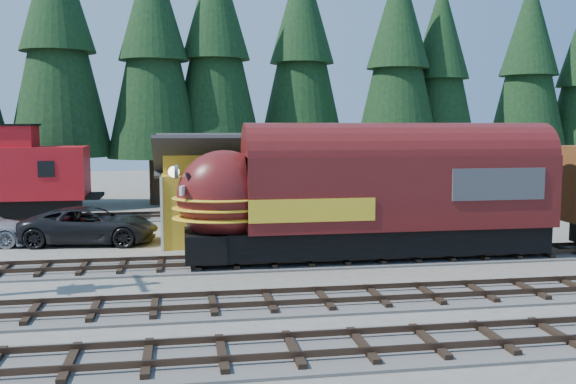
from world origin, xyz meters
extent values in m
plane|color=#6B665B|center=(0.00, 0.00, 0.00)|extent=(120.00, 120.00, 0.00)
cube|color=#4C4947|center=(10.00, 4.00, 0.04)|extent=(68.00, 3.20, 0.08)
cube|color=#38281E|center=(10.00, 3.28, 0.25)|extent=(68.00, 0.08, 0.16)
cube|color=#38281E|center=(10.00, 4.72, 0.25)|extent=(68.00, 0.08, 0.16)
cube|color=#4C4947|center=(-10.00, 18.00, 0.04)|extent=(32.00, 3.20, 0.08)
cube|color=#38281E|center=(-10.00, 17.28, 0.25)|extent=(32.00, 0.08, 0.16)
cube|color=#38281E|center=(-10.00, 18.72, 0.25)|extent=(32.00, 0.08, 0.16)
cube|color=gold|center=(0.00, 10.50, 1.70)|extent=(12.00, 6.00, 3.40)
cube|color=yellow|center=(0.00, 10.50, 4.12)|extent=(11.88, 3.30, 1.44)
cube|color=white|center=(-6.04, 9.50, 2.20)|extent=(0.06, 2.40, 0.60)
cone|color=black|center=(-13.25, 24.82, 11.57)|extent=(7.06, 7.06, 16.08)
cone|color=black|center=(-6.85, 25.02, 11.06)|extent=(6.75, 6.75, 15.37)
cone|color=black|center=(-2.40, 26.21, 11.34)|extent=(6.92, 6.92, 15.77)
cone|color=black|center=(4.35, 27.84, 11.33)|extent=(6.91, 6.91, 15.74)
cone|color=black|center=(11.11, 24.84, 10.72)|extent=(6.54, 6.54, 14.89)
cone|color=black|center=(15.00, 26.06, 10.03)|extent=(6.12, 6.12, 13.93)
cone|color=black|center=(22.46, 26.09, 10.40)|extent=(6.35, 6.35, 14.45)
cube|color=black|center=(3.19, 4.00, 0.89)|extent=(14.42, 2.58, 1.11)
cube|color=#5B1514|center=(4.00, 4.00, 2.96)|extent=(13.15, 3.04, 3.04)
ellipsoid|color=#5B1514|center=(-3.39, 4.00, 2.86)|extent=(3.84, 2.97, 3.74)
cube|color=#38383A|center=(7.74, 4.00, 3.31)|extent=(4.05, 3.10, 1.32)
sphere|color=white|center=(-5.39, 4.00, 3.87)|extent=(0.45, 0.45, 0.45)
cube|color=#B5131B|center=(-14.76, 18.00, 5.06)|extent=(2.47, 2.26, 1.23)
imported|color=black|center=(-9.47, 9.96, 0.89)|extent=(6.69, 3.63, 1.78)
camera|label=1|loc=(-5.14, -21.86, 5.76)|focal=40.00mm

